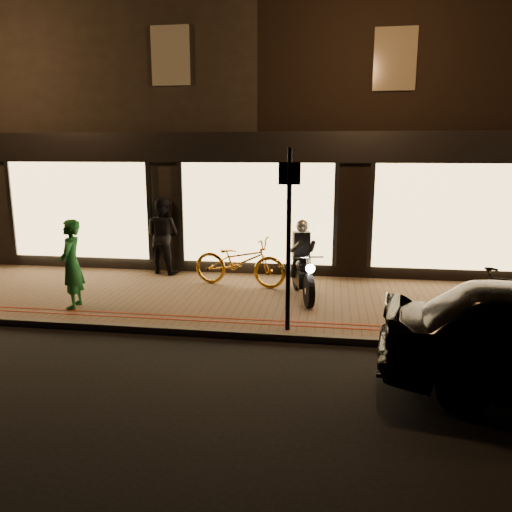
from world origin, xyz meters
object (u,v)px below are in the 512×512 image
(bicycle_gold, at_px, (240,261))
(person_green, at_px, (71,264))
(motorcycle, at_px, (303,268))
(sign_post, at_px, (289,231))

(bicycle_gold, distance_m, person_green, 3.52)
(motorcycle, relative_size, bicycle_gold, 0.91)
(motorcycle, height_order, bicycle_gold, motorcycle)
(sign_post, height_order, bicycle_gold, sign_post)
(person_green, bearing_deg, bicycle_gold, 115.80)
(sign_post, distance_m, person_green, 4.28)
(sign_post, bearing_deg, motorcycle, 86.40)
(motorcycle, relative_size, person_green, 1.12)
(motorcycle, distance_m, person_green, 4.50)
(motorcycle, xyz_separation_m, person_green, (-4.28, -1.37, 0.24))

